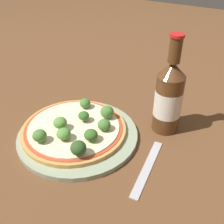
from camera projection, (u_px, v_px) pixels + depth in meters
name	position (u px, v px, depth m)	size (l,w,h in m)	color
ground_plane	(80.00, 130.00, 0.66)	(3.00, 3.00, 0.00)	brown
plate	(78.00, 134.00, 0.64)	(0.29, 0.29, 0.01)	#93A384
pizza	(75.00, 129.00, 0.63)	(0.25, 0.25, 0.01)	tan
broccoli_floret_0	(85.00, 103.00, 0.69)	(0.03, 0.03, 0.03)	#89A866
broccoli_floret_1	(64.00, 134.00, 0.58)	(0.03, 0.03, 0.03)	#89A866
broccoli_floret_2	(104.00, 125.00, 0.61)	(0.03, 0.03, 0.03)	#89A866
broccoli_floret_3	(91.00, 135.00, 0.58)	(0.03, 0.03, 0.03)	#89A866
broccoli_floret_4	(78.00, 148.00, 0.54)	(0.03, 0.03, 0.03)	#89A866
broccoli_floret_5	(107.00, 112.00, 0.65)	(0.03, 0.03, 0.03)	#89A866
broccoli_floret_6	(40.00, 136.00, 0.58)	(0.03, 0.03, 0.03)	#89A866
broccoli_floret_7	(60.00, 123.00, 0.61)	(0.03, 0.03, 0.03)	#89A866
broccoli_floret_8	(84.00, 116.00, 0.64)	(0.03, 0.03, 0.03)	#89A866
beer_bottle	(169.00, 97.00, 0.62)	(0.07, 0.07, 0.24)	#563319
fork	(147.00, 167.00, 0.55)	(0.04, 0.18, 0.00)	#B2B2B7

